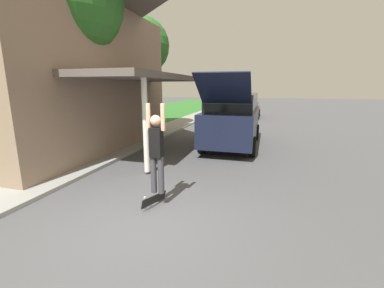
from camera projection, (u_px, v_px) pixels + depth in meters
name	position (u px, v px, depth m)	size (l,w,h in m)	color
ground_plane	(143.00, 219.00, 5.00)	(120.00, 120.00, 0.00)	#49494C
lawn	(53.00, 138.00, 12.79)	(10.00, 80.00, 0.08)	#2D6B28
sidewalk	(131.00, 143.00, 11.59)	(1.80, 80.00, 0.10)	gray
house	(16.00, 42.00, 10.57)	(12.10, 9.54, 8.25)	#89705B
lawn_tree_near	(70.00, 2.00, 8.50)	(3.49, 3.49, 6.98)	brown
lawn_tree_far	(141.00, 46.00, 14.95)	(3.32, 3.32, 6.46)	brown
suv_parked	(233.00, 118.00, 11.04)	(2.15, 5.95, 2.97)	black
car_down_street	(248.00, 110.00, 21.87)	(1.89, 4.35, 1.30)	maroon
skateboarder	(156.00, 148.00, 5.34)	(0.41, 0.22, 1.91)	#38383D
skateboard	(154.00, 199.00, 5.53)	(0.29, 0.74, 0.27)	black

